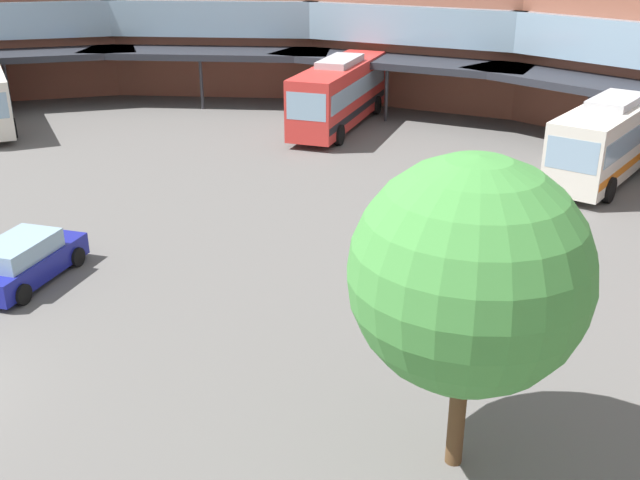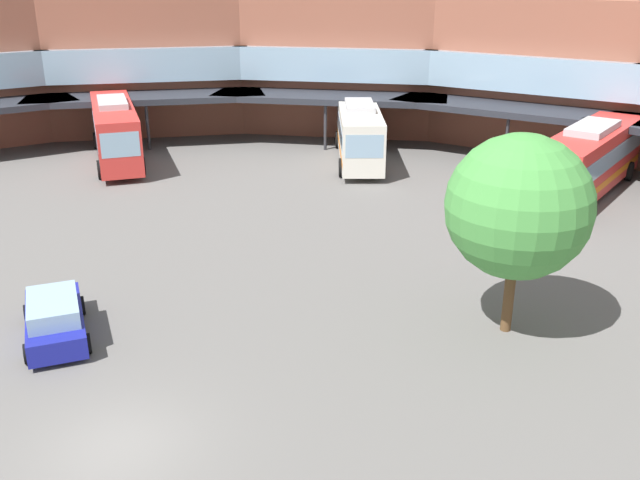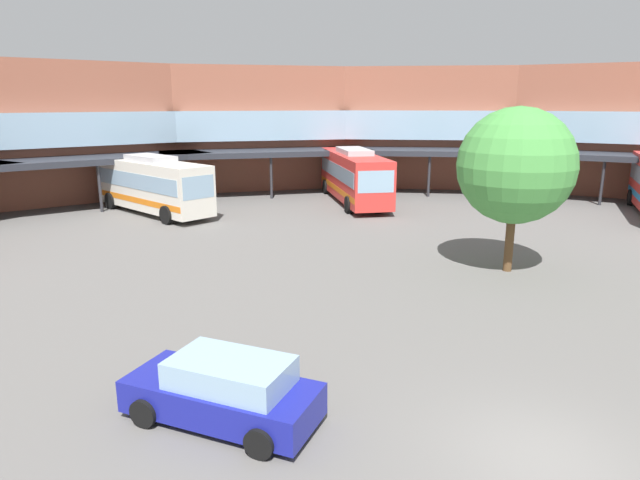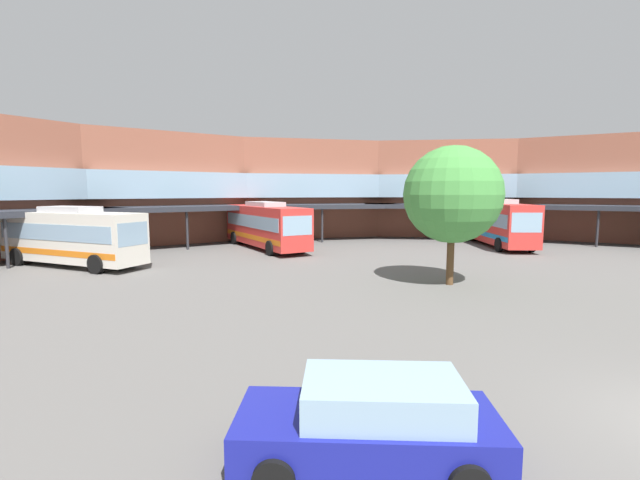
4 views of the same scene
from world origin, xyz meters
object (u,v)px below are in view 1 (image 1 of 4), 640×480
(parked_car, at_px, (24,261))
(plaza_tree, at_px, (469,275))
(bus_3, at_px, (610,137))
(bus_0, at_px, (340,93))

(parked_car, relative_size, plaza_tree, 0.67)
(bus_3, distance_m, parked_car, 25.30)
(bus_3, xyz_separation_m, plaza_tree, (14.89, -16.73, 2.58))
(bus_0, distance_m, plaza_tree, 29.38)
(bus_0, relative_size, plaza_tree, 1.46)
(plaza_tree, bearing_deg, bus_3, 131.68)
(bus_0, xyz_separation_m, parked_car, (15.23, -17.25, -1.24))
(bus_0, bearing_deg, plaza_tree, 22.72)
(bus_0, xyz_separation_m, plaza_tree, (27.92, -8.80, 2.48))
(parked_car, bearing_deg, bus_0, -11.15)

